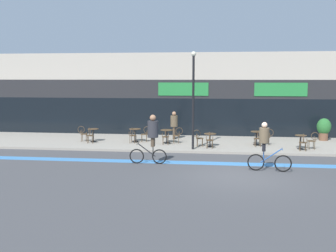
% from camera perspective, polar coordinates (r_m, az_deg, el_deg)
% --- Properties ---
extents(ground_plane, '(120.00, 120.00, 0.00)m').
position_cam_1_polar(ground_plane, '(15.82, 10.23, -7.21)').
color(ground_plane, '#424244').
extents(sidewalk_slab, '(40.00, 5.50, 0.12)m').
position_cam_1_polar(sidewalk_slab, '(22.90, 9.25, -2.60)').
color(sidewalk_slab, gray).
rests_on(sidewalk_slab, ground).
extents(storefront_facade, '(40.00, 4.06, 5.46)m').
position_cam_1_polar(storefront_facade, '(27.31, 9.00, 4.57)').
color(storefront_facade, '#B2A899').
rests_on(storefront_facade, ground).
extents(bike_lane_stripe, '(36.00, 0.70, 0.01)m').
position_cam_1_polar(bike_lane_stripe, '(18.00, 9.84, -5.44)').
color(bike_lane_stripe, '#3D7AB7').
rests_on(bike_lane_stripe, ground).
extents(bistro_table_0, '(0.64, 0.64, 0.75)m').
position_cam_1_polar(bistro_table_0, '(23.49, -10.81, -0.93)').
color(bistro_table_0, black).
rests_on(bistro_table_0, sidewalk_slab).
extents(bistro_table_1, '(0.68, 0.68, 0.75)m').
position_cam_1_polar(bistro_table_1, '(23.15, -4.82, -0.94)').
color(bistro_table_1, black).
rests_on(bistro_table_1, sidewalk_slab).
extents(bistro_table_2, '(0.72, 0.72, 0.76)m').
position_cam_1_polar(bistro_table_2, '(22.58, -0.18, -1.10)').
color(bistro_table_2, black).
rests_on(bistro_table_2, sidewalk_slab).
extents(bistro_table_3, '(0.67, 0.67, 0.71)m').
position_cam_1_polar(bistro_table_3, '(21.54, 6.11, -1.63)').
color(bistro_table_3, black).
rests_on(bistro_table_3, sidewalk_slab).
extents(bistro_table_4, '(0.66, 0.66, 0.75)m').
position_cam_1_polar(bistro_table_4, '(22.51, 12.73, -1.32)').
color(bistro_table_4, black).
rests_on(bistro_table_4, sidewalk_slab).
extents(bistro_table_5, '(0.60, 0.60, 0.73)m').
position_cam_1_polar(bistro_table_5, '(21.81, 18.70, -1.84)').
color(bistro_table_5, black).
rests_on(bistro_table_5, sidewalk_slab).
extents(cafe_chair_0_near, '(0.44, 0.59, 0.90)m').
position_cam_1_polar(cafe_chair_0_near, '(22.90, -11.26, -1.19)').
color(cafe_chair_0_near, '#4C3823').
rests_on(cafe_chair_0_near, sidewalk_slab).
extents(cafe_chair_0_side, '(0.60, 0.45, 0.90)m').
position_cam_1_polar(cafe_chair_0_side, '(23.68, -12.25, -0.94)').
color(cafe_chair_0_side, '#4C3823').
rests_on(cafe_chair_0_side, sidewalk_slab).
extents(cafe_chair_1_near, '(0.45, 0.60, 0.90)m').
position_cam_1_polar(cafe_chair_1_near, '(22.55, -5.17, -1.21)').
color(cafe_chair_1_near, '#4C3823').
rests_on(cafe_chair_1_near, sidewalk_slab).
extents(cafe_chair_1_side, '(0.60, 0.45, 0.90)m').
position_cam_1_polar(cafe_chair_1_side, '(23.04, -3.29, -1.01)').
color(cafe_chair_1_side, '#4C3823').
rests_on(cafe_chair_1_side, sidewalk_slab).
extents(cafe_chair_2_near, '(0.43, 0.59, 0.90)m').
position_cam_1_polar(cafe_chair_2_near, '(21.97, -0.37, -1.39)').
color(cafe_chair_2_near, '#4C3823').
rests_on(cafe_chair_2_near, sidewalk_slab).
extents(cafe_chair_2_side, '(0.59, 0.44, 0.90)m').
position_cam_1_polar(cafe_chair_2_side, '(22.52, 1.40, -1.19)').
color(cafe_chair_2_side, '#4C3823').
rests_on(cafe_chair_2_side, sidewalk_slab).
extents(cafe_chair_3_near, '(0.42, 0.59, 0.90)m').
position_cam_1_polar(cafe_chair_3_near, '(20.92, 6.07, -1.86)').
color(cafe_chair_3_near, '#4C3823').
rests_on(cafe_chair_3_near, sidewalk_slab).
extents(cafe_chair_3_side, '(0.58, 0.41, 0.90)m').
position_cam_1_polar(cafe_chair_3_side, '(21.56, 4.45, -1.58)').
color(cafe_chair_3_side, '#4C3823').
rests_on(cafe_chair_3_side, sidewalk_slab).
extents(cafe_chair_4_near, '(0.44, 0.60, 0.90)m').
position_cam_1_polar(cafe_chair_4_near, '(21.90, 12.91, -1.60)').
color(cafe_chair_4_near, '#4C3823').
rests_on(cafe_chair_4_near, sidewalk_slab).
extents(cafe_chair_4_side, '(0.60, 0.45, 0.90)m').
position_cam_1_polar(cafe_chair_4_side, '(22.58, 14.31, -1.39)').
color(cafe_chair_4_side, '#4C3823').
rests_on(cafe_chair_4_side, sidewalk_slab).
extents(cafe_chair_5_near, '(0.44, 0.59, 0.90)m').
position_cam_1_polar(cafe_chair_5_near, '(21.21, 19.01, -2.09)').
color(cafe_chair_5_near, '#4C3823').
rests_on(cafe_chair_5_near, sidewalk_slab).
extents(cafe_chair_5_side, '(0.57, 0.40, 0.90)m').
position_cam_1_polar(cafe_chair_5_side, '(21.95, 20.30, -1.84)').
color(cafe_chair_5_side, '#4C3823').
rests_on(cafe_chair_5_side, sidewalk_slab).
extents(planter_pot, '(0.82, 0.82, 1.33)m').
position_cam_1_polar(planter_pot, '(25.23, 21.68, -0.29)').
color(planter_pot, brown).
rests_on(planter_pot, sidewalk_slab).
extents(lamp_post, '(0.26, 0.26, 5.07)m').
position_cam_1_polar(lamp_post, '(20.40, 3.69, 4.77)').
color(lamp_post, black).
rests_on(lamp_post, sidewalk_slab).
extents(cyclist_0, '(1.79, 0.53, 2.04)m').
position_cam_1_polar(cyclist_0, '(16.71, 14.02, -2.56)').
color(cyclist_0, black).
rests_on(cyclist_0, ground).
extents(cyclist_2, '(1.70, 0.50, 2.22)m').
position_cam_1_polar(cyclist_2, '(17.57, -2.34, -1.23)').
color(cyclist_2, black).
rests_on(cyclist_2, ground).
extents(pedestrian_near_end, '(0.45, 0.45, 1.69)m').
position_cam_1_polar(pedestrian_near_end, '(23.90, 0.89, 0.47)').
color(pedestrian_near_end, '#4C3D2D').
rests_on(pedestrian_near_end, sidewalk_slab).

